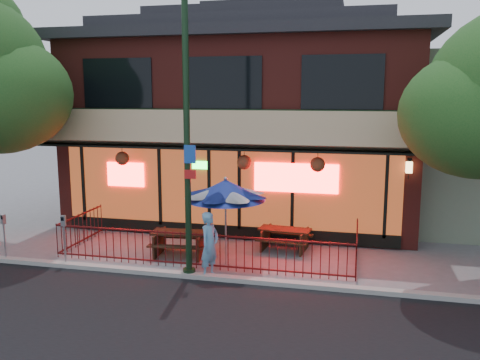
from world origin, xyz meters
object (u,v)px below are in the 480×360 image
object	(u,v)px
street_light	(187,155)
picnic_table_right	(285,236)
picnic_table_left	(181,240)
parking_meter_near	(64,232)
parking_meter_far	(4,229)
pedestrian	(210,245)
patio_umbrella	(226,190)

from	to	relation	value
street_light	picnic_table_right	distance (m)	4.42
street_light	picnic_table_left	distance (m)	3.22
parking_meter_near	parking_meter_far	size ratio (longest dim) A/B	1.06
picnic_table_right	picnic_table_left	bearing A→B (deg)	-157.20
picnic_table_left	pedestrian	bearing A→B (deg)	-48.86
picnic_table_left	picnic_table_right	bearing A→B (deg)	22.80
pedestrian	picnic_table_left	bearing A→B (deg)	60.07
street_light	picnic_table_left	bearing A→B (deg)	116.76
street_light	parking_meter_far	distance (m)	5.90
parking_meter_near	parking_meter_far	world-z (taller)	parking_meter_near
street_light	pedestrian	size ratio (longest dim) A/B	4.08
street_light	picnic_table_right	xyz separation A→B (m)	(2.08, 2.80, -2.72)
picnic_table_right	pedestrian	bearing A→B (deg)	-119.23
patio_umbrella	parking_meter_far	bearing A→B (deg)	-169.86
picnic_table_left	parking_meter_near	distance (m)	3.23
parking_meter_far	pedestrian	bearing A→B (deg)	0.48
street_light	picnic_table_right	size ratio (longest dim) A/B	4.25
patio_umbrella	parking_meter_near	xyz separation A→B (m)	(-4.26, -1.10, -1.14)
patio_umbrella	picnic_table_right	bearing A→B (deg)	50.69
picnic_table_right	parking_meter_far	bearing A→B (deg)	-159.63
pedestrian	parking_meter_far	bearing A→B (deg)	109.41
patio_umbrella	street_light	bearing A→B (deg)	-121.97
parking_meter_near	parking_meter_far	xyz separation A→B (m)	(-1.89, 0.00, -0.05)
picnic_table_right	parking_meter_far	distance (m)	8.06
patio_umbrella	parking_meter_near	world-z (taller)	patio_umbrella
patio_umbrella	parking_meter_near	size ratio (longest dim) A/B	1.74
patio_umbrella	parking_meter_far	xyz separation A→B (m)	(-6.15, -1.10, -1.19)
street_light	picnic_table_right	bearing A→B (deg)	53.42
picnic_table_left	picnic_table_right	world-z (taller)	picnic_table_left
street_light	parking_meter_far	world-z (taller)	street_light
patio_umbrella	pedestrian	xyz separation A→B (m)	(-0.15, -1.05, -1.24)
street_light	picnic_table_left	xyz separation A→B (m)	(-0.80, 1.59, -2.68)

